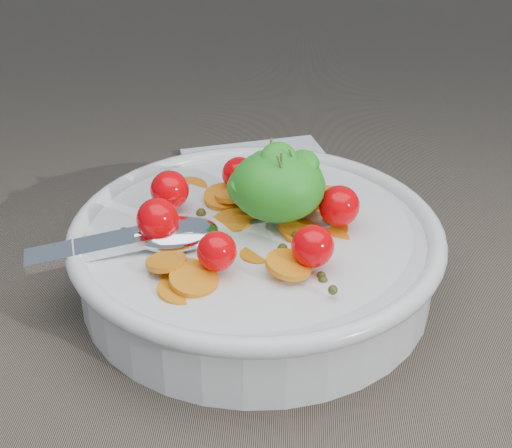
{
  "coord_description": "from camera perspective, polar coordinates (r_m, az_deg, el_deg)",
  "views": [
    {
      "loc": [
        0.03,
        -0.43,
        0.31
      ],
      "look_at": [
        0.0,
        -0.0,
        0.05
      ],
      "focal_mm": 50.0,
      "sensor_mm": 36.0,
      "label": 1
    }
  ],
  "objects": [
    {
      "name": "ground",
      "position": [
        0.53,
        -0.18,
        -4.89
      ],
      "size": [
        6.0,
        6.0,
        0.0
      ],
      "primitive_type": "plane",
      "color": "brown",
      "rests_on": "ground"
    },
    {
      "name": "bowl",
      "position": [
        0.51,
        -0.02,
        -2.13
      ],
      "size": [
        0.28,
        0.26,
        0.12
      ],
      "color": "silver",
      "rests_on": "ground"
    },
    {
      "name": "napkin",
      "position": [
        0.68,
        0.51,
        4.37
      ],
      "size": [
        0.17,
        0.16,
        0.01
      ],
      "primitive_type": "cube",
      "rotation": [
        0.0,
        0.0,
        0.32
      ],
      "color": "white",
      "rests_on": "ground"
    }
  ]
}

